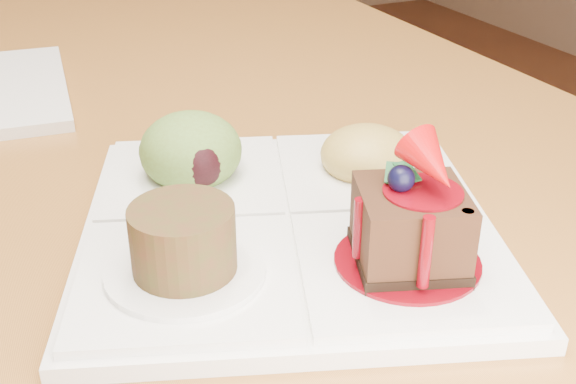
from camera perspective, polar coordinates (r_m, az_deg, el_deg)
name	(u,v)px	position (r m, az deg, el deg)	size (l,w,h in m)	color
dining_table	(86,189)	(0.75, -15.64, 0.23)	(1.00, 1.80, 0.75)	#A26C2A
sampler_plate	(285,205)	(0.51, -0.27, -1.04)	(0.37, 0.37, 0.11)	white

